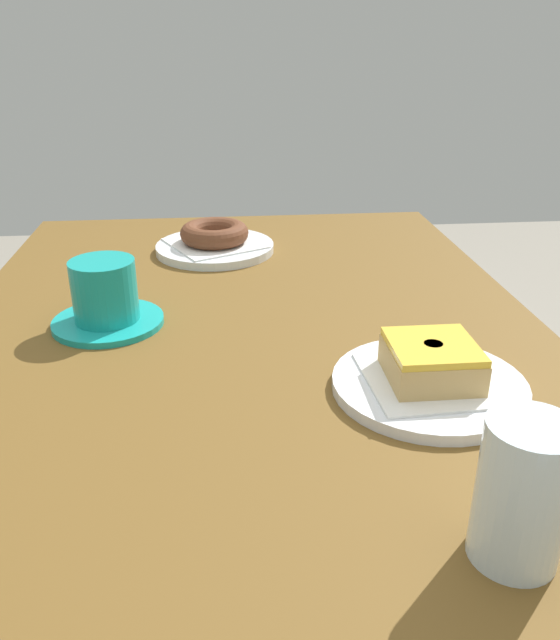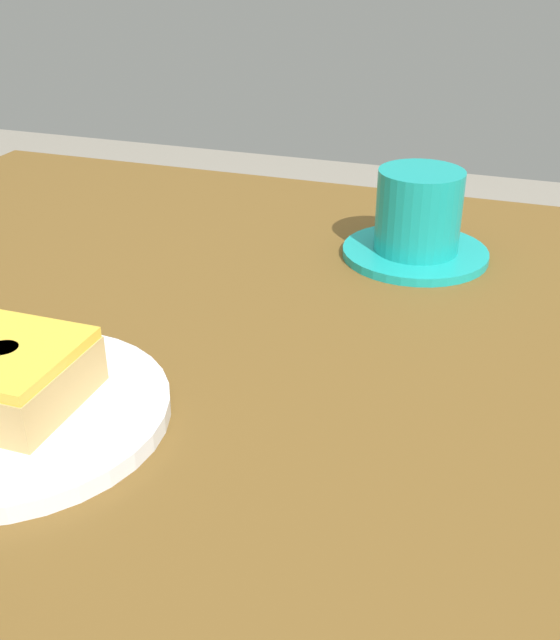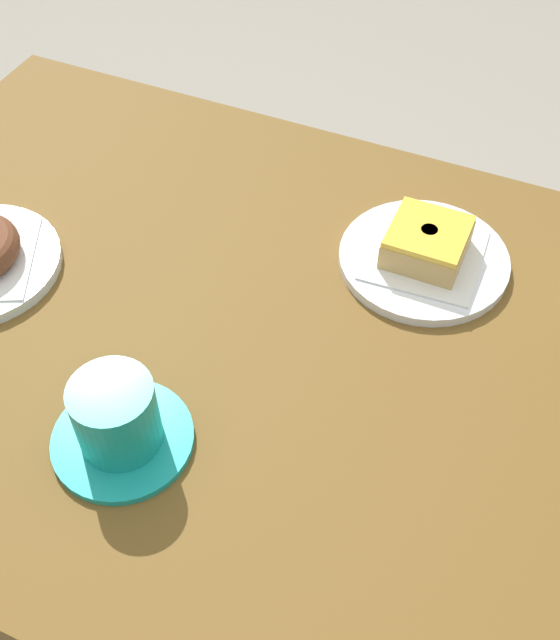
{
  "view_description": "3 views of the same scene",
  "coord_description": "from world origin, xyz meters",
  "views": [
    {
      "loc": [
        0.77,
        -0.03,
        1.11
      ],
      "look_at": [
        0.04,
        0.04,
        0.78
      ],
      "focal_mm": 36.0,
      "sensor_mm": 36.0,
      "label": 1
    },
    {
      "loc": [
        -0.16,
        0.55,
        1.05
      ],
      "look_at": [
        0.0,
        0.07,
        0.78
      ],
      "focal_mm": 42.78,
      "sensor_mm": 36.0,
      "label": 2
    },
    {
      "loc": [
        0.27,
        -0.53,
        1.45
      ],
      "look_at": [
        0.04,
        0.01,
        0.77
      ],
      "focal_mm": 43.52,
      "sensor_mm": 36.0,
      "label": 3
    }
  ],
  "objects": [
    {
      "name": "napkin_chocolate_ring",
      "position": [
        -0.36,
        -0.04,
        0.75
      ],
      "size": [
        0.2,
        0.2,
        0.0
      ],
      "primitive_type": "cube",
      "rotation": [
        0.0,
        0.0,
        0.46
      ],
      "color": "white",
      "rests_on": "plate_chocolate_ring"
    },
    {
      "name": "table",
      "position": [
        0.0,
        0.0,
        0.66
      ],
      "size": [
        1.2,
        0.82,
        0.74
      ],
      "color": "brown",
      "rests_on": "ground_plane"
    },
    {
      "name": "donut_chocolate_ring",
      "position": [
        -0.36,
        -0.04,
        0.77
      ],
      "size": [
        0.12,
        0.12,
        0.04
      ],
      "primitive_type": "torus",
      "color": "brown",
      "rests_on": "napkin_chocolate_ring"
    },
    {
      "name": "coffee_cup",
      "position": [
        -0.06,
        -0.19,
        0.78
      ],
      "size": [
        0.15,
        0.15,
        0.09
      ],
      "color": "teal",
      "rests_on": "table"
    },
    {
      "name": "napkin_glazed_square",
      "position": [
        0.16,
        0.19,
        0.75
      ],
      "size": [
        0.15,
        0.15,
        0.0
      ],
      "primitive_type": "cube",
      "rotation": [
        0.0,
        0.0,
        0.06
      ],
      "color": "white",
      "rests_on": "plate_glazed_square"
    },
    {
      "name": "plate_chocolate_ring",
      "position": [
        -0.36,
        -0.04,
        0.74
      ],
      "size": [
        0.21,
        0.21,
        0.01
      ],
      "primitive_type": "cylinder",
      "color": "silver",
      "rests_on": "table"
    },
    {
      "name": "water_glass",
      "position": [
        0.41,
        0.18,
        0.8
      ],
      "size": [
        0.07,
        0.07,
        0.12
      ],
      "primitive_type": "cylinder",
      "color": "silver",
      "rests_on": "table"
    },
    {
      "name": "donut_glazed_square",
      "position": [
        0.16,
        0.19,
        0.77
      ],
      "size": [
        0.1,
        0.1,
        0.04
      ],
      "color": "tan",
      "rests_on": "napkin_glazed_square"
    },
    {
      "name": "plate_glazed_square",
      "position": [
        0.16,
        0.19,
        0.74
      ],
      "size": [
        0.22,
        0.22,
        0.01
      ],
      "primitive_type": "cylinder",
      "color": "white",
      "rests_on": "table"
    }
  ]
}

